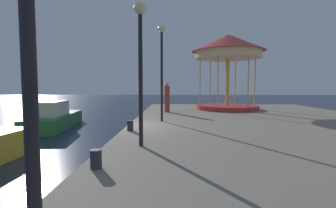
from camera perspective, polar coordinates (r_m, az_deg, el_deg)
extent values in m
plane|color=#162338|center=(11.32, -9.17, -8.81)|extent=(120.00, 120.00, 0.00)
cube|color=gray|center=(11.99, 24.18, -6.44)|extent=(13.33, 25.27, 0.80)
cube|color=#236638|center=(16.75, -24.48, -3.54)|extent=(2.64, 6.17, 0.79)
cube|color=beige|center=(16.14, -25.18, -0.92)|extent=(1.64, 2.78, 0.84)
cube|color=#4C6070|center=(17.37, -23.81, 0.01)|extent=(1.12, 0.25, 0.38)
cylinder|color=#B23333|center=(19.00, 13.36, -0.72)|extent=(4.54, 4.54, 0.30)
cylinder|color=gold|center=(18.94, 13.46, 4.93)|extent=(0.28, 0.28, 3.44)
cylinder|color=#F2E099|center=(19.07, 13.56, 10.87)|extent=(4.81, 4.81, 0.50)
cone|color=#C63D38|center=(19.19, 13.61, 13.44)|extent=(5.34, 5.34, 1.23)
cylinder|color=gold|center=(19.46, 19.30, 4.79)|extent=(0.08, 0.08, 3.44)
cylinder|color=gold|center=(20.87, 15.16, 4.82)|extent=(0.08, 0.08, 3.44)
cylinder|color=gold|center=(20.48, 9.64, 4.92)|extent=(0.08, 0.08, 3.44)
cylinder|color=gold|center=(18.62, 7.34, 5.03)|extent=(0.08, 0.08, 3.44)
cylinder|color=gold|center=(17.03, 11.37, 5.06)|extent=(0.08, 0.08, 3.44)
cylinder|color=gold|center=(17.49, 17.92, 4.92)|extent=(0.08, 0.08, 3.44)
cylinder|color=black|center=(2.34, -29.40, 11.72)|extent=(0.12, 0.12, 4.12)
cylinder|color=black|center=(7.12, -6.30, 5.12)|extent=(0.12, 0.12, 3.71)
sphere|color=#F9E5B2|center=(7.44, -6.43, 20.99)|extent=(0.36, 0.36, 0.36)
cylinder|color=black|center=(12.13, -1.45, 6.08)|extent=(0.12, 0.12, 4.28)
sphere|color=#F9E5B2|center=(12.43, -1.47, 16.83)|extent=(0.36, 0.36, 0.36)
cylinder|color=#2D2D33|center=(5.55, -16.18, -12.03)|extent=(0.24, 0.24, 0.40)
cylinder|color=#2D2D33|center=(9.75, -8.65, -4.92)|extent=(0.24, 0.24, 0.40)
cylinder|color=#B23833|center=(16.44, -0.19, 1.13)|extent=(0.34, 0.34, 1.72)
sphere|color=tan|center=(16.41, -0.19, 4.55)|extent=(0.24, 0.24, 0.24)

